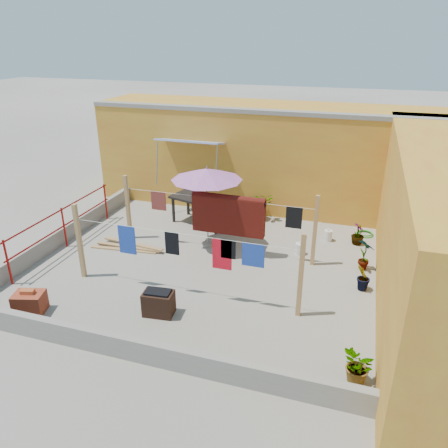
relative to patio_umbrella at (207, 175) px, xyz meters
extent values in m
plane|color=#9E998E|center=(0.30, -1.03, -1.96)|extent=(80.00, 80.00, 0.00)
cube|color=gold|center=(0.80, 3.67, -0.36)|extent=(11.00, 2.40, 3.20)
cube|color=gray|center=(0.80, 2.62, 1.19)|extent=(11.00, 0.35, 0.12)
cube|color=#2D51B2|center=(-1.30, 2.12, 0.29)|extent=(2.00, 0.79, 0.22)
cylinder|color=gray|center=(-2.25, 1.75, -0.36)|extent=(0.03, 0.30, 1.28)
cylinder|color=gray|center=(-0.35, 1.75, -0.36)|extent=(0.03, 0.30, 1.28)
cube|color=gray|center=(0.30, -4.61, -1.74)|extent=(8.30, 0.16, 0.44)
cube|color=gray|center=(-3.78, -1.03, -1.74)|extent=(0.16, 7.30, 0.44)
cylinder|color=maroon|center=(-3.55, -3.23, -1.41)|extent=(0.05, 0.05, 1.10)
cylinder|color=maroon|center=(-3.55, -1.23, -1.41)|extent=(0.05, 0.05, 1.10)
cylinder|color=maroon|center=(-3.55, 0.77, -1.41)|extent=(0.05, 0.05, 1.10)
cylinder|color=maroon|center=(-3.55, -1.23, -0.91)|extent=(0.04, 4.20, 0.04)
cylinder|color=maroon|center=(-3.55, -1.23, -1.36)|extent=(0.04, 4.20, 0.04)
cube|color=tan|center=(-2.20, -2.43, -1.06)|extent=(0.09, 0.09, 1.80)
cube|color=tan|center=(2.80, -2.43, -1.06)|extent=(0.09, 0.09, 1.80)
cube|color=tan|center=(2.80, -0.23, -1.06)|extent=(0.09, 0.09, 1.80)
cube|color=tan|center=(-2.20, -0.23, -1.06)|extent=(0.09, 0.09, 1.80)
cylinder|color=silver|center=(0.30, -2.43, -0.51)|extent=(5.00, 0.01, 0.01)
cylinder|color=silver|center=(0.30, -0.23, -0.51)|extent=(5.00, 0.01, 0.01)
cube|color=#45100B|center=(0.65, -0.23, -0.94)|extent=(1.86, 0.22, 0.96)
cube|color=black|center=(2.28, -0.23, -0.78)|extent=(0.39, 0.02, 0.54)
cube|color=maroon|center=(-1.27, -0.23, -0.76)|extent=(0.41, 0.02, 0.51)
cube|color=#203FAD|center=(-0.96, -2.43, -0.84)|extent=(0.40, 0.02, 0.66)
cube|color=black|center=(0.10, -2.43, -0.76)|extent=(0.31, 0.02, 0.51)
cube|color=red|center=(1.19, -2.43, -0.85)|extent=(0.41, 0.02, 0.67)
cube|color=#203FAD|center=(1.84, -2.43, -0.76)|extent=(0.46, 0.02, 0.50)
cube|color=black|center=(1.33, -2.43, -0.71)|extent=(0.31, 0.02, 0.40)
cylinder|color=gray|center=(0.00, 0.00, -1.93)|extent=(0.33, 0.33, 0.05)
cylinder|color=gray|center=(0.00, 0.00, -0.92)|extent=(0.04, 0.04, 2.09)
cone|color=#B762A3|center=(0.00, 0.00, 0.01)|extent=(1.86, 1.86, 0.29)
cylinder|color=gray|center=(0.00, 0.00, 0.18)|extent=(0.04, 0.04, 0.09)
cube|color=black|center=(-0.67, 1.29, -1.17)|extent=(1.93, 1.33, 0.07)
cube|color=black|center=(-1.51, 1.17, -1.58)|extent=(0.07, 0.07, 0.77)
cube|color=black|center=(-1.31, 1.84, -1.58)|extent=(0.07, 0.07, 0.77)
cube|color=black|center=(-0.03, 0.74, -1.58)|extent=(0.07, 0.07, 0.77)
cube|color=black|center=(0.17, 1.42, -1.58)|extent=(0.07, 0.07, 0.77)
cube|color=#A63F26|center=(-2.40, -3.99, -1.75)|extent=(0.68, 0.58, 0.43)
cube|color=#B9502B|center=(-2.40, -3.99, -1.49)|extent=(0.29, 0.20, 0.09)
cube|color=tan|center=(-2.00, -0.97, -1.94)|extent=(1.81, 0.32, 0.04)
cube|color=tan|center=(-1.92, -0.85, -1.90)|extent=(1.81, 0.17, 0.04)
cube|color=tan|center=(-1.84, -0.73, -1.86)|extent=(1.81, 0.34, 0.04)
cube|color=black|center=(0.13, -3.26, -1.71)|extent=(0.64, 0.46, 0.50)
cube|color=black|center=(0.13, -3.26, -1.44)|extent=(0.53, 0.35, 0.04)
cylinder|color=silver|center=(-0.04, -3.00, -1.93)|extent=(0.45, 0.45, 0.06)
torus|color=silver|center=(-0.04, -3.00, -1.90)|extent=(0.48, 0.48, 0.05)
cylinder|color=silver|center=(2.42, 0.22, -1.81)|extent=(0.22, 0.22, 0.30)
cylinder|color=silver|center=(2.42, 0.22, -1.64)|extent=(0.06, 0.06, 0.05)
cylinder|color=silver|center=(3.04, 1.25, -1.81)|extent=(0.22, 0.22, 0.30)
cylinder|color=silver|center=(3.04, 1.25, -1.64)|extent=(0.06, 0.06, 0.05)
torus|color=#1E761A|center=(4.00, 1.95, -1.94)|extent=(0.48, 0.48, 0.03)
torus|color=#1E761A|center=(4.00, 1.95, -1.91)|extent=(0.40, 0.40, 0.03)
imported|color=#265F1B|center=(0.88, 2.17, -1.53)|extent=(1.01, 0.98, 0.85)
imported|color=#265F1B|center=(3.80, 1.28, -1.67)|extent=(0.37, 0.37, 0.59)
imported|color=#265F1B|center=(4.00, -0.11, -1.55)|extent=(0.51, 0.51, 0.82)
imported|color=#265F1B|center=(4.00, -1.10, -1.64)|extent=(0.32, 0.38, 0.65)
imported|color=#265F1B|center=(4.00, -4.01, -1.65)|extent=(0.54, 0.61, 0.63)
camera|label=1|loc=(3.63, -9.87, 3.25)|focal=35.00mm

